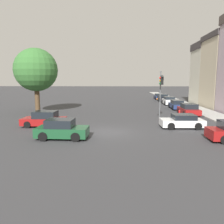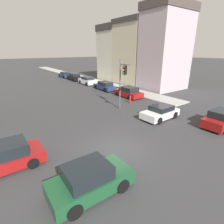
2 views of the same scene
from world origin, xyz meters
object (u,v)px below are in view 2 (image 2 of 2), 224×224
object	(u,v)px
crossing_car_3	(222,119)
fire_hydrant	(130,99)
parked_car_4	(65,75)
crossing_car_0	(5,157)
parked_car_1	(105,86)
traffic_signal	(122,79)
parked_car_0	(129,92)
parked_car_3	(74,77)
crossing_car_2	(90,180)
parked_car_2	(87,81)
crossing_car_1	(160,112)

from	to	relation	value
crossing_car_3	fire_hydrant	distance (m)	10.12
parked_car_4	fire_hydrant	distance (m)	25.44
crossing_car_0	parked_car_1	size ratio (longest dim) A/B	0.85
traffic_signal	crossing_car_3	size ratio (longest dim) A/B	1.30
parked_car_0	parked_car_3	world-z (taller)	parked_car_3
traffic_signal	crossing_car_2	bearing A→B (deg)	43.46
parked_car_2	parked_car_1	bearing A→B (deg)	179.70
traffic_signal	crossing_car_0	world-z (taller)	traffic_signal
parked_car_4	crossing_car_0	bearing A→B (deg)	153.07
crossing_car_1	fire_hydrant	bearing A→B (deg)	-103.58
crossing_car_3	parked_car_3	distance (m)	30.14
crossing_car_2	parked_car_3	bearing A→B (deg)	67.51
crossing_car_1	parked_car_1	world-z (taller)	parked_car_1
crossing_car_2	parked_car_3	size ratio (longest dim) A/B	0.89
crossing_car_1	parked_car_3	bearing A→B (deg)	-98.28
parked_car_1	crossing_car_3	bearing A→B (deg)	-178.60
parked_car_0	fire_hydrant	xyz separation A→B (m)	(-1.77, -2.35, -0.19)
traffic_signal	parked_car_3	world-z (taller)	traffic_signal
parked_car_0	parked_car_2	xyz separation A→B (m)	(-0.05, 11.87, 0.03)
parked_car_2	crossing_car_3	bearing A→B (deg)	179.95
traffic_signal	parked_car_4	size ratio (longest dim) A/B	1.28
crossing_car_0	crossing_car_2	xyz separation A→B (m)	(2.89, -4.33, 0.01)
parked_car_0	parked_car_4	distance (m)	23.04
parked_car_1	parked_car_3	world-z (taller)	parked_car_3
crossing_car_3	crossing_car_1	bearing A→B (deg)	121.66
crossing_car_1	fire_hydrant	xyz separation A→B (m)	(1.17, 5.65, -0.12)
crossing_car_3	parked_car_0	distance (m)	12.34
parked_car_4	fire_hydrant	xyz separation A→B (m)	(-1.66, -25.39, -0.15)
crossing_car_2	fire_hydrant	bearing A→B (deg)	42.18
parked_car_4	traffic_signal	bearing A→B (deg)	171.25
fire_hydrant	parked_car_2	bearing A→B (deg)	83.10
crossing_car_2	parked_car_3	distance (m)	32.70
crossing_car_3	crossing_car_2	bearing A→B (deg)	178.85
parked_car_1	parked_car_4	bearing A→B (deg)	1.63
crossing_car_0	crossing_car_1	distance (m)	12.97
crossing_car_0	parked_car_3	size ratio (longest dim) A/B	0.93
parked_car_2	crossing_car_2	bearing A→B (deg)	152.00
parked_car_3	parked_car_2	bearing A→B (deg)	-178.54
parked_car_0	parked_car_2	bearing A→B (deg)	0.54
parked_car_0	fire_hydrant	world-z (taller)	parked_car_0
parked_car_2	crossing_car_0	bearing A→B (deg)	141.55
crossing_car_3	parked_car_1	bearing A→B (deg)	89.13
traffic_signal	crossing_car_3	bearing A→B (deg)	114.57
parked_car_0	fire_hydrant	bearing A→B (deg)	143.20
crossing_car_1	crossing_car_3	world-z (taller)	crossing_car_3
crossing_car_2	parked_car_1	xyz separation A→B (m)	(12.90, 18.01, -0.04)
crossing_car_0	fire_hydrant	size ratio (longest dim) A/B	4.34
parked_car_4	crossing_car_1	bearing A→B (deg)	174.91
crossing_car_2	fire_hydrant	xyz separation A→B (m)	(11.24, 9.88, -0.21)
crossing_car_0	parked_car_1	distance (m)	20.89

